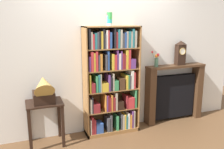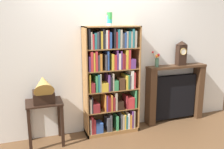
{
  "view_description": "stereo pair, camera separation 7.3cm",
  "coord_description": "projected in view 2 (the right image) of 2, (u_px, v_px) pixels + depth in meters",
  "views": [
    {
      "loc": [
        -1.35,
        -3.54,
        1.88
      ],
      "look_at": [
        0.01,
        0.09,
        0.98
      ],
      "focal_mm": 39.92,
      "sensor_mm": 36.0,
      "label": 1
    },
    {
      "loc": [
        -1.28,
        -3.57,
        1.88
      ],
      "look_at": [
        0.01,
        0.09,
        0.98
      ],
      "focal_mm": 39.92,
      "sensor_mm": 36.0,
      "label": 2
    }
  ],
  "objects": [
    {
      "name": "bookshelf",
      "position": [
        111.0,
        82.0,
        3.99
      ],
      "size": [
        0.88,
        0.31,
        1.74
      ],
      "color": "olive",
      "rests_on": "ground"
    },
    {
      "name": "wall_back",
      "position": [
        112.0,
        53.0,
        4.11
      ],
      "size": [
        4.81,
        0.08,
        2.6
      ],
      "primitive_type": "cube",
      "color": "silver",
      "rests_on": "ground"
    },
    {
      "name": "ground_plane",
      "position": [
        113.0,
        134.0,
        4.12
      ],
      "size": [
        7.81,
        6.4,
        0.02
      ],
      "primitive_type": "cube",
      "color": "brown"
    },
    {
      "name": "cup_stack",
      "position": [
        109.0,
        19.0,
        3.8
      ],
      "size": [
        0.09,
        0.09,
        0.2
      ],
      "color": "white",
      "rests_on": "bookshelf"
    },
    {
      "name": "gramophone",
      "position": [
        43.0,
        89.0,
        3.54
      ],
      "size": [
        0.3,
        0.45,
        0.49
      ],
      "color": "black",
      "rests_on": "side_table_left"
    },
    {
      "name": "mantel_clock",
      "position": [
        181.0,
        53.0,
        4.38
      ],
      "size": [
        0.16,
        0.13,
        0.43
      ],
      "color": "black",
      "rests_on": "fireplace_mantel"
    },
    {
      "name": "flower_vase",
      "position": [
        157.0,
        60.0,
        4.25
      ],
      "size": [
        0.11,
        0.12,
        0.27
      ],
      "color": "#4C7A60",
      "rests_on": "fireplace_mantel"
    },
    {
      "name": "side_table_left",
      "position": [
        45.0,
        113.0,
        3.69
      ],
      "size": [
        0.52,
        0.43,
        0.67
      ],
      "color": "black",
      "rests_on": "ground"
    },
    {
      "name": "fireplace_mantel",
      "position": [
        175.0,
        94.0,
        4.54
      ],
      "size": [
        1.12,
        0.22,
        1.04
      ],
      "color": "#472D1C",
      "rests_on": "ground"
    }
  ]
}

